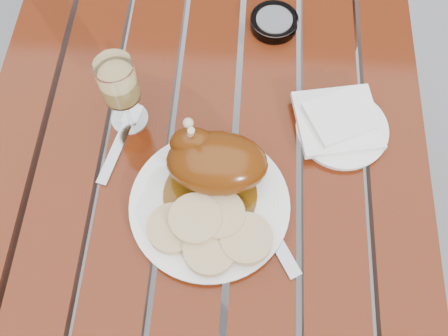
{
  "coord_description": "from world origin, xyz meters",
  "views": [
    {
      "loc": [
        0.07,
        -0.39,
        1.53
      ],
      "look_at": [
        0.04,
        -0.02,
        0.78
      ],
      "focal_mm": 40.0,
      "sensor_mm": 36.0,
      "label": 1
    }
  ],
  "objects_px": {
    "table": "(207,231)",
    "wine_glass": "(122,94)",
    "dinner_plate": "(210,205)",
    "ashtray": "(274,22)",
    "side_plate": "(342,129)"
  },
  "relations": [
    {
      "from": "wine_glass",
      "to": "ashtray",
      "type": "xyz_separation_m",
      "value": [
        0.26,
        0.23,
        -0.07
      ]
    },
    {
      "from": "side_plate",
      "to": "ashtray",
      "type": "distance_m",
      "value": 0.27
    },
    {
      "from": "side_plate",
      "to": "wine_glass",
      "type": "bearing_deg",
      "value": 179.86
    },
    {
      "from": "table",
      "to": "wine_glass",
      "type": "distance_m",
      "value": 0.48
    },
    {
      "from": "table",
      "to": "ashtray",
      "type": "distance_m",
      "value": 0.51
    },
    {
      "from": "ashtray",
      "to": "side_plate",
      "type": "bearing_deg",
      "value": -61.76
    },
    {
      "from": "dinner_plate",
      "to": "wine_glass",
      "type": "height_order",
      "value": "wine_glass"
    },
    {
      "from": "table",
      "to": "wine_glass",
      "type": "height_order",
      "value": "wine_glass"
    },
    {
      "from": "table",
      "to": "side_plate",
      "type": "bearing_deg",
      "value": 17.71
    },
    {
      "from": "wine_glass",
      "to": "dinner_plate",
      "type": "bearing_deg",
      "value": -45.69
    },
    {
      "from": "dinner_plate",
      "to": "ashtray",
      "type": "xyz_separation_m",
      "value": [
        0.1,
        0.4,
        0.0
      ]
    },
    {
      "from": "dinner_plate",
      "to": "table",
      "type": "bearing_deg",
      "value": 105.66
    },
    {
      "from": "dinner_plate",
      "to": "wine_glass",
      "type": "relative_size",
      "value": 1.68
    },
    {
      "from": "table",
      "to": "ashtray",
      "type": "relative_size",
      "value": 12.58
    },
    {
      "from": "table",
      "to": "wine_glass",
      "type": "bearing_deg",
      "value": 149.46
    }
  ]
}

